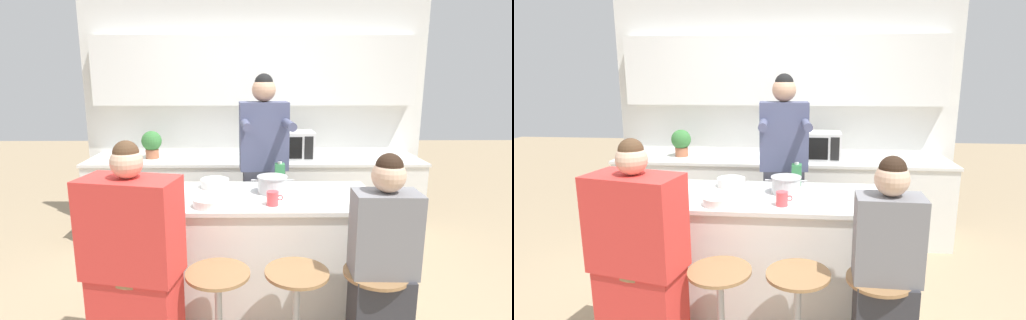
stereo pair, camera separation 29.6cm
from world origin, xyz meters
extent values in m
plane|color=tan|center=(0.00, 0.00, 0.00)|extent=(16.00, 16.00, 0.00)
cube|color=silver|center=(0.00, 1.81, 1.35)|extent=(3.86, 0.06, 2.70)
cube|color=white|center=(0.00, 1.70, 1.83)|extent=(3.55, 0.16, 0.75)
cube|color=white|center=(0.00, 1.44, 0.43)|extent=(3.55, 0.65, 0.87)
cube|color=silver|center=(0.00, 1.44, 0.88)|extent=(3.58, 0.68, 0.03)
cube|color=black|center=(0.00, 0.00, 0.03)|extent=(1.63, 0.65, 0.06)
cube|color=white|center=(0.00, 0.00, 0.47)|extent=(1.71, 0.73, 0.83)
cube|color=silver|center=(0.00, 0.00, 0.90)|extent=(1.75, 0.77, 0.03)
cylinder|color=#B7BABC|center=(-0.70, -0.63, 0.32)|extent=(0.04, 0.04, 0.62)
cylinder|color=#997047|center=(-0.70, -0.63, 0.64)|extent=(0.38, 0.38, 0.02)
cylinder|color=#B7BABC|center=(-0.23, -0.66, 0.32)|extent=(0.04, 0.04, 0.62)
cylinder|color=#997047|center=(-0.23, -0.66, 0.64)|extent=(0.38, 0.38, 0.02)
cylinder|color=#997047|center=(0.23, -0.66, 0.64)|extent=(0.38, 0.38, 0.02)
cylinder|color=#997047|center=(0.70, -0.67, 0.64)|extent=(0.38, 0.38, 0.02)
cube|color=#383842|center=(0.07, 0.60, 0.49)|extent=(0.37, 0.25, 0.97)
cube|color=#474C6B|center=(0.07, 0.60, 1.27)|extent=(0.43, 0.25, 0.59)
cylinder|color=#474C6B|center=(-0.08, 0.32, 1.40)|extent=(0.10, 0.33, 0.07)
cylinder|color=#474C6B|center=(0.27, 0.35, 1.40)|extent=(0.10, 0.33, 0.07)
sphere|color=tan|center=(0.07, 0.60, 1.66)|extent=(0.22, 0.22, 0.20)
sphere|color=black|center=(0.07, 0.60, 1.72)|extent=(0.17, 0.17, 0.16)
cube|color=red|center=(-0.72, -0.68, 0.33)|extent=(0.54, 0.36, 0.65)
cube|color=red|center=(-0.72, -0.68, 0.94)|extent=(0.59, 0.39, 0.58)
sphere|color=#DBB293|center=(-0.72, -0.68, 1.32)|extent=(0.21, 0.21, 0.18)
sphere|color=#513823|center=(-0.72, -0.68, 1.37)|extent=(0.17, 0.17, 0.14)
cube|color=slate|center=(0.73, -0.68, 0.90)|extent=(0.38, 0.23, 0.49)
sphere|color=#DBB293|center=(0.73, -0.68, 1.24)|extent=(0.20, 0.20, 0.19)
sphere|color=black|center=(0.73, -0.68, 1.29)|extent=(0.16, 0.16, 0.15)
cylinder|color=#B7BABC|center=(0.12, 0.07, 0.98)|extent=(0.22, 0.22, 0.12)
cylinder|color=#B7BABC|center=(0.12, 0.07, 1.04)|extent=(0.23, 0.23, 0.01)
cylinder|color=#B7BABC|center=(-0.01, 0.07, 1.01)|extent=(0.05, 0.01, 0.01)
cylinder|color=#B7BABC|center=(0.25, 0.07, 1.01)|extent=(0.05, 0.01, 0.01)
cylinder|color=white|center=(-0.32, 0.22, 0.95)|extent=(0.22, 0.22, 0.07)
cylinder|color=white|center=(-0.32, -0.25, 0.95)|extent=(0.22, 0.22, 0.06)
cylinder|color=#DB4C51|center=(0.11, -0.23, 0.97)|extent=(0.08, 0.08, 0.10)
torus|color=#DB4C51|center=(0.16, -0.23, 0.97)|extent=(0.04, 0.01, 0.04)
cube|color=#38844C|center=(0.19, 0.30, 1.00)|extent=(0.08, 0.08, 0.17)
cylinder|color=white|center=(0.19, 0.30, 1.10)|extent=(0.04, 0.04, 0.02)
cube|color=white|center=(0.38, 1.39, 1.04)|extent=(0.49, 0.32, 0.30)
cube|color=black|center=(0.34, 1.22, 1.04)|extent=(0.31, 0.01, 0.23)
cube|color=black|center=(0.56, 1.22, 1.04)|extent=(0.09, 0.01, 0.24)
cylinder|color=#A86042|center=(-1.11, 1.44, 0.95)|extent=(0.14, 0.14, 0.10)
sphere|color=#387538|center=(-1.11, 1.44, 1.09)|extent=(0.22, 0.22, 0.22)
camera|label=1|loc=(-0.03, -2.81, 1.79)|focal=28.00mm
camera|label=2|loc=(0.26, -2.80, 1.79)|focal=28.00mm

